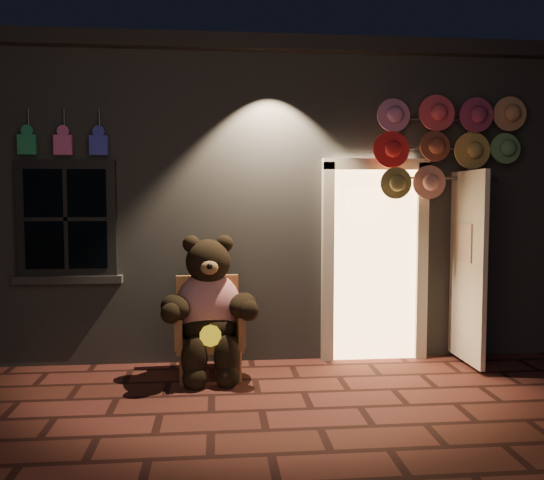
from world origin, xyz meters
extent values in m
plane|color=#5C2923|center=(0.00, 0.00, 0.00)|extent=(60.00, 60.00, 0.00)
cube|color=slate|center=(0.00, 4.00, 1.65)|extent=(7.00, 5.00, 3.30)
cube|color=black|center=(0.00, 4.00, 3.38)|extent=(7.30, 5.30, 0.16)
cube|color=black|center=(-1.90, 1.46, 1.55)|extent=(1.00, 0.10, 1.20)
cube|color=black|center=(-1.90, 1.43, 1.55)|extent=(0.82, 0.06, 1.02)
cube|color=slate|center=(-1.90, 1.46, 0.92)|extent=(1.10, 0.14, 0.08)
cube|color=#FCBD71|center=(1.35, 1.48, 1.05)|extent=(0.92, 0.10, 2.10)
cube|color=beige|center=(0.83, 1.44, 1.05)|extent=(0.12, 0.12, 2.20)
cube|color=beige|center=(1.87, 1.44, 1.05)|extent=(0.12, 0.12, 2.20)
cube|color=beige|center=(1.35, 1.44, 2.13)|extent=(1.16, 0.12, 0.12)
cube|color=beige|center=(2.25, 1.10, 1.05)|extent=(0.05, 0.80, 2.00)
cube|color=#258753|center=(-2.25, 1.38, 2.30)|extent=(0.18, 0.07, 0.20)
cylinder|color=#59595E|center=(-2.25, 1.44, 2.55)|extent=(0.02, 0.02, 0.25)
cube|color=#CC5494|center=(-1.90, 1.38, 2.30)|extent=(0.18, 0.07, 0.20)
cylinder|color=#59595E|center=(-1.90, 1.44, 2.55)|extent=(0.02, 0.02, 0.25)
cube|color=#3438B7|center=(-1.55, 1.38, 2.30)|extent=(0.18, 0.07, 0.20)
cylinder|color=#59595E|center=(-1.55, 1.44, 2.55)|extent=(0.02, 0.02, 0.25)
cube|color=#915738|center=(-0.44, 0.99, 0.34)|extent=(0.67, 0.63, 0.09)
cube|color=#915738|center=(-0.46, 1.27, 0.65)|extent=(0.64, 0.11, 0.64)
cube|color=#915738|center=(-0.74, 0.96, 0.52)|extent=(0.11, 0.55, 0.36)
cube|color=#915738|center=(-0.14, 1.00, 0.52)|extent=(0.11, 0.55, 0.36)
cylinder|color=#915738|center=(-0.70, 0.72, 0.15)|extent=(0.05, 0.05, 0.29)
cylinder|color=#915738|center=(-0.16, 0.76, 0.15)|extent=(0.05, 0.05, 0.29)
cylinder|color=#915738|center=(-0.73, 1.23, 0.15)|extent=(0.05, 0.05, 0.29)
cylinder|color=#915738|center=(-0.19, 1.27, 0.15)|extent=(0.05, 0.05, 0.29)
ellipsoid|color=red|center=(-0.45, 1.04, 0.70)|extent=(0.68, 0.56, 0.68)
ellipsoid|color=black|center=(-0.45, 0.97, 0.50)|extent=(0.56, 0.49, 0.32)
sphere|color=black|center=(-0.45, 1.00, 1.14)|extent=(0.47, 0.47, 0.44)
sphere|color=black|center=(-0.61, 1.01, 1.32)|extent=(0.17, 0.17, 0.17)
sphere|color=black|center=(-0.29, 1.04, 1.32)|extent=(0.17, 0.17, 0.17)
ellipsoid|color=olive|center=(-0.43, 0.80, 1.11)|extent=(0.18, 0.13, 0.14)
ellipsoid|color=black|center=(-0.76, 0.81, 0.72)|extent=(0.41, 0.51, 0.25)
ellipsoid|color=black|center=(-0.11, 0.86, 0.72)|extent=(0.36, 0.50, 0.25)
ellipsoid|color=black|center=(-0.58, 0.67, 0.27)|extent=(0.25, 0.25, 0.42)
ellipsoid|color=black|center=(-0.28, 0.69, 0.27)|extent=(0.25, 0.25, 0.42)
sphere|color=black|center=(-0.58, 0.62, 0.10)|extent=(0.23, 0.23, 0.23)
sphere|color=black|center=(-0.27, 0.64, 0.10)|extent=(0.23, 0.23, 0.23)
cylinder|color=yellow|center=(-0.43, 0.68, 0.48)|extent=(0.21, 0.10, 0.20)
cylinder|color=#59595E|center=(2.37, 1.38, 1.41)|extent=(0.04, 0.04, 2.82)
cylinder|color=#59595E|center=(2.05, 1.36, 2.61)|extent=(1.25, 0.03, 0.03)
cylinder|color=#59595E|center=(2.05, 1.36, 2.30)|extent=(1.25, 0.03, 0.03)
cylinder|color=#59595E|center=(2.05, 1.36, 1.98)|extent=(1.25, 0.03, 0.03)
cylinder|color=#CE739F|center=(1.50, 1.30, 2.66)|extent=(0.35, 0.11, 0.36)
cylinder|color=#EF4858|center=(1.92, 1.27, 2.66)|extent=(0.35, 0.11, 0.36)
cylinder|color=#A2345A|center=(2.33, 1.24, 2.66)|extent=(0.35, 0.11, 0.36)
cylinder|color=tan|center=(2.75, 1.30, 2.66)|extent=(0.35, 0.11, 0.36)
cylinder|color=red|center=(1.50, 1.27, 2.30)|extent=(0.35, 0.11, 0.36)
cylinder|color=brown|center=(1.92, 1.24, 2.30)|extent=(0.35, 0.11, 0.36)
cylinder|color=tan|center=(2.33, 1.30, 2.30)|extent=(0.35, 0.11, 0.36)
cylinder|color=#6AA361|center=(2.75, 1.27, 2.30)|extent=(0.35, 0.11, 0.36)
cylinder|color=olive|center=(1.50, 1.24, 1.93)|extent=(0.35, 0.11, 0.36)
cylinder|color=tan|center=(1.92, 1.30, 1.93)|extent=(0.35, 0.11, 0.36)
camera|label=1|loc=(-0.36, -4.65, 1.75)|focal=38.00mm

